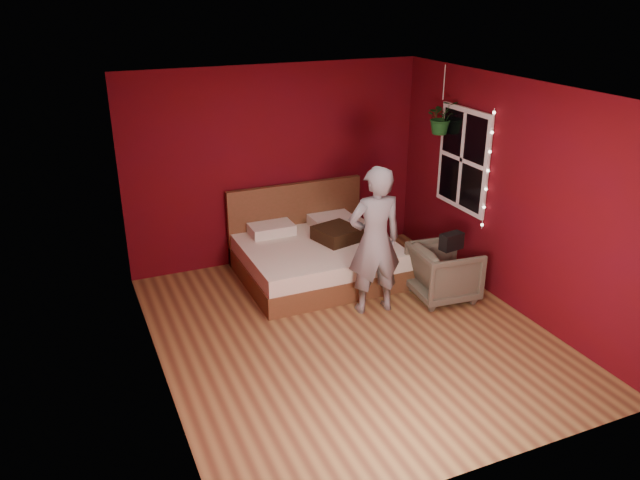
{
  "coord_description": "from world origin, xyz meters",
  "views": [
    {
      "loc": [
        -2.64,
        -5.26,
        3.53
      ],
      "look_at": [
        -0.18,
        0.4,
        0.97
      ],
      "focal_mm": 35.0,
      "sensor_mm": 36.0,
      "label": 1
    }
  ],
  "objects": [
    {
      "name": "window",
      "position": [
        1.97,
        0.9,
        1.5
      ],
      "size": [
        0.05,
        0.97,
        1.27
      ],
      "color": "white",
      "rests_on": "room_walls"
    },
    {
      "name": "armchair",
      "position": [
        1.39,
        0.3,
        0.33
      ],
      "size": [
        0.79,
        0.77,
        0.66
      ],
      "primitive_type": "imported",
      "rotation": [
        0.0,
        0.0,
        1.48
      ],
      "color": "#575544",
      "rests_on": "ground"
    },
    {
      "name": "bed",
      "position": [
        0.22,
        1.48,
        0.27
      ],
      "size": [
        1.9,
        1.61,
        1.04
      ],
      "color": "brown",
      "rests_on": "ground"
    },
    {
      "name": "person",
      "position": [
        0.47,
        0.37,
        0.86
      ],
      "size": [
        0.67,
        0.48,
        1.73
      ],
      "primitive_type": "imported",
      "rotation": [
        0.0,
        0.0,
        3.04
      ],
      "color": "gray",
      "rests_on": "ground"
    },
    {
      "name": "floor",
      "position": [
        0.0,
        0.0,
        0.0
      ],
      "size": [
        4.5,
        4.5,
        0.0
      ],
      "primitive_type": "plane",
      "color": "olive",
      "rests_on": "ground"
    },
    {
      "name": "throw_pillow",
      "position": [
        0.49,
        1.4,
        0.56
      ],
      "size": [
        0.6,
        0.6,
        0.17
      ],
      "primitive_type": "cube",
      "rotation": [
        0.0,
        0.0,
        0.25
      ],
      "color": "#311F10",
      "rests_on": "bed"
    },
    {
      "name": "hanging_plant",
      "position": [
        1.87,
        1.29,
        1.96
      ],
      "size": [
        0.46,
        0.43,
        0.85
      ],
      "color": "silver",
      "rests_on": "room_walls"
    },
    {
      "name": "handbag",
      "position": [
        1.4,
        0.22,
        0.76
      ],
      "size": [
        0.29,
        0.18,
        0.19
      ],
      "primitive_type": "cube",
      "rotation": [
        0.0,
        0.0,
        0.16
      ],
      "color": "black",
      "rests_on": "armchair"
    },
    {
      "name": "room_walls",
      "position": [
        0.0,
        0.0,
        1.68
      ],
      "size": [
        4.04,
        4.54,
        2.62
      ],
      "color": "#56090B",
      "rests_on": "ground"
    },
    {
      "name": "fairy_lights",
      "position": [
        1.94,
        0.37,
        1.5
      ],
      "size": [
        0.04,
        0.04,
        1.45
      ],
      "color": "silver",
      "rests_on": "room_walls"
    }
  ]
}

